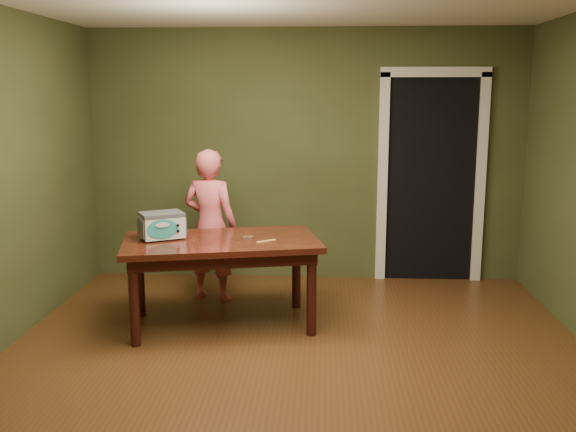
% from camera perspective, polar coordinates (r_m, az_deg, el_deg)
% --- Properties ---
extents(floor, '(5.00, 5.00, 0.00)m').
position_cam_1_polar(floor, '(4.60, 0.55, -14.12)').
color(floor, '#553418').
rests_on(floor, ground).
extents(room_shell, '(4.52, 5.02, 2.61)m').
position_cam_1_polar(room_shell, '(4.18, 0.59, 7.61)').
color(room_shell, '#46502A').
rests_on(room_shell, ground).
extents(doorway, '(1.10, 0.66, 2.25)m').
position_cam_1_polar(doorway, '(7.09, 12.20, 3.44)').
color(doorway, black).
rests_on(doorway, ground).
extents(dining_table, '(1.76, 1.23, 0.75)m').
position_cam_1_polar(dining_table, '(5.39, -5.95, -3.09)').
color(dining_table, black).
rests_on(dining_table, floor).
extents(toy_oven, '(0.42, 0.38, 0.22)m').
position_cam_1_polar(toy_oven, '(5.42, -11.14, -0.75)').
color(toy_oven, '#4C4F54').
rests_on(toy_oven, dining_table).
extents(baking_pan, '(0.10, 0.10, 0.02)m').
position_cam_1_polar(baking_pan, '(5.35, -3.55, -1.91)').
color(baking_pan, silver).
rests_on(baking_pan, dining_table).
extents(spatula, '(0.16, 0.13, 0.01)m').
position_cam_1_polar(spatula, '(5.25, -1.95, -2.24)').
color(spatula, '#E3C162').
rests_on(spatula, dining_table).
extents(child, '(0.60, 0.47, 1.44)m').
position_cam_1_polar(child, '(6.07, -6.92, -0.83)').
color(child, '#EE626C').
rests_on(child, floor).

